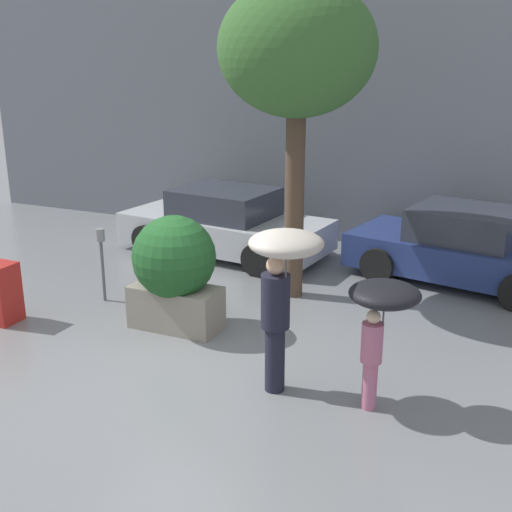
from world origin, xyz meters
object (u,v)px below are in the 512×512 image
object	(u,v)px
person_child	(382,309)
parked_car_near	(225,224)
person_adult	(282,275)
planter_box	(175,269)
parked_car_far	(463,248)
parking_meter	(101,249)
street_tree	(297,53)

from	to	relation	value
person_child	parked_car_near	distance (m)	6.29
person_adult	parked_car_near	bearing A→B (deg)	143.66
person_adult	person_child	bearing A→B (deg)	26.33
person_adult	person_child	world-z (taller)	person_adult
person_adult	planter_box	bearing A→B (deg)	171.91
parked_car_far	parking_meter	size ratio (longest dim) A/B	3.40
planter_box	person_child	bearing A→B (deg)	-17.52
planter_box	person_child	world-z (taller)	planter_box
person_adult	parked_car_far	xyz separation A→B (m)	(1.42, 4.94, -0.87)
person_adult	parking_meter	world-z (taller)	person_adult
person_child	street_tree	size ratio (longest dim) A/B	0.30
parked_car_far	street_tree	world-z (taller)	street_tree
street_tree	planter_box	bearing A→B (deg)	-118.65
person_adult	street_tree	world-z (taller)	street_tree
parked_car_near	street_tree	distance (m)	4.20
person_child	parked_car_far	distance (m)	4.87
person_child	parked_car_near	xyz separation A→B (m)	(-4.23, 4.61, -0.60)
planter_box	parked_car_near	xyz separation A→B (m)	(-1.03, 3.60, -0.30)
person_child	parked_car_far	bearing A→B (deg)	58.94
parking_meter	parked_car_near	bearing A→B (deg)	79.39
parked_car_near	person_adult	bearing A→B (deg)	-140.54
person_child	street_tree	xyz separation A→B (m)	(-2.14, 2.96, 2.64)
planter_box	person_adult	size ratio (longest dim) A/B	0.85
street_tree	parking_meter	distance (m)	4.27
street_tree	parking_meter	bearing A→B (deg)	-150.88
parked_car_near	parking_meter	size ratio (longest dim) A/B	3.56
planter_box	street_tree	distance (m)	3.68
parked_car_near	parking_meter	world-z (taller)	parked_car_near
parked_car_near	parked_car_far	bearing A→B (deg)	-81.20
planter_box	street_tree	bearing A→B (deg)	61.35
street_tree	parking_meter	world-z (taller)	street_tree
planter_box	parked_car_far	bearing A→B (deg)	47.43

